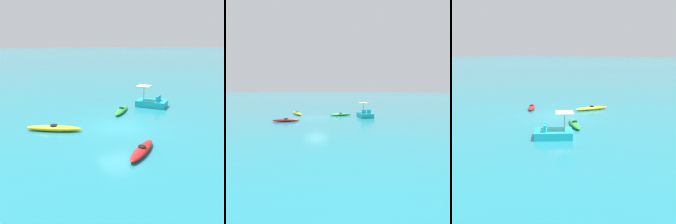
{
  "view_description": "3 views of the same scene",
  "coord_description": "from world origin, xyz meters",
  "views": [
    {
      "loc": [
        12.65,
        -7.27,
        5.03
      ],
      "look_at": [
        -0.88,
        -0.06,
        0.73
      ],
      "focal_mm": 39.16,
      "sensor_mm": 36.0,
      "label": 1
    },
    {
      "loc": [
        18.15,
        12.65,
        3.2
      ],
      "look_at": [
        -2.17,
        1.77,
        0.54
      ],
      "focal_mm": 30.23,
      "sensor_mm": 36.0,
      "label": 2
    },
    {
      "loc": [
        -12.88,
        17.72,
        5.37
      ],
      "look_at": [
        -1.01,
        0.57,
        0.6
      ],
      "focal_mm": 41.96,
      "sensor_mm": 36.0,
      "label": 3
    }
  ],
  "objects": [
    {
      "name": "ground_plane",
      "position": [
        0.0,
        0.0,
        0.0
      ],
      "size": [
        600.0,
        600.0,
        0.0
      ],
      "primitive_type": "plane",
      "color": "teal"
    },
    {
      "name": "kayak_green",
      "position": [
        -2.82,
        1.79,
        0.16
      ],
      "size": [
        2.43,
        2.44,
        0.37
      ],
      "color": "green",
      "rests_on": "ground_plane"
    },
    {
      "name": "kayak_red",
      "position": [
        3.9,
        -0.99,
        0.16
      ],
      "size": [
        2.08,
        2.55,
        0.37
      ],
      "color": "red",
      "rests_on": "ground_plane"
    },
    {
      "name": "kayak_yellow",
      "position": [
        -1.16,
        -3.86,
        0.16
      ],
      "size": [
        2.37,
        3.16,
        0.37
      ],
      "color": "yellow",
      "rests_on": "ground_plane"
    },
    {
      "name": "pedal_boat_cyan",
      "position": [
        -3.21,
        4.89,
        0.34
      ],
      "size": [
        2.82,
        2.64,
        1.68
      ],
      "color": "#19B7C6",
      "rests_on": "ground_plane"
    }
  ]
}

